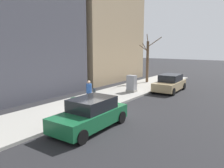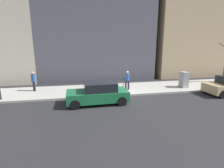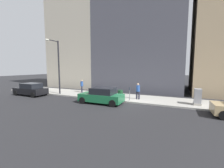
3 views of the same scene
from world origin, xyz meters
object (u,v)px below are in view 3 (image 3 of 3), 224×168
Objects in this scene: office_block_center at (144,10)px; pedestrian_midblock at (82,85)px; utility_box at (198,97)px; pedestrian_near_meter at (138,90)px; streetlamp at (57,63)px; parked_car_black at (31,89)px; parking_meter at (130,92)px; parked_car_green at (102,96)px; trash_bin at (120,94)px; office_tower_right at (83,31)px.

pedestrian_midblock is at bearing 147.36° from office_block_center.
utility_box is 5.39m from pedestrian_near_meter.
streetlamp reaches higher than pedestrian_near_meter.
parked_car_black is 13.05m from pedestrian_near_meter.
pedestrian_near_meter is at bearing -31.74° from parking_meter.
parked_car_green is at bearing -102.09° from streetlamp.
parked_car_black is 0.17× the size of office_block_center.
pedestrian_midblock is at bearing 74.72° from trash_bin.
parking_meter is at bearing -55.11° from parked_car_green.
pedestrian_near_meter is (0.96, -0.59, 0.11)m from parking_meter.
trash_bin is at bearing -28.57° from parked_car_green.
parked_car_black is 18.33m from utility_box.
utility_box is 0.86× the size of pedestrian_midblock.
pedestrian_near_meter and pedestrian_midblock have the same top height.
pedestrian_near_meter is (0.51, -1.77, 0.49)m from trash_bin.
parked_car_green is 2.81m from parking_meter.
streetlamp reaches higher than utility_box.
office_block_center reaches higher than streetlamp.
streetlamp is 0.26× the size of office_block_center.
office_block_center is (9.28, -5.95, 11.64)m from pedestrian_midblock.
streetlamp is 0.32× the size of office_tower_right.
office_tower_right is (9.63, 12.30, 9.12)m from parking_meter.
trash_bin is 0.04× the size of office_tower_right.
parking_meter reaches higher than trash_bin.
office_tower_right is (-1.78, 10.93, -2.63)m from office_block_center.
pedestrian_midblock is at bearing 51.74° from parked_car_green.
parking_meter is at bearing -81.68° from parked_car_black.
office_block_center reaches higher than pedestrian_midblock.
trash_bin is (-0.40, 7.15, -0.25)m from utility_box.
utility_box is 0.22× the size of streetlamp.
pedestrian_near_meter is at bearing -83.45° from streetlamp.
pedestrian_near_meter is at bearing 88.83° from utility_box.
parking_meter is 16.44m from office_block_center.
parked_car_green is 0.17× the size of office_block_center.
streetlamp is at bearing -62.36° from parked_car_black.
parked_car_green is 0.21× the size of office_tower_right.
trash_bin is 0.54× the size of pedestrian_near_meter.
pedestrian_midblock is (3.79, 5.06, 0.35)m from parked_car_green.
streetlamp is at bearing 91.04° from parking_meter.
parking_meter is 6.04m from utility_box.
utility_box is 13.36m from pedestrian_midblock.
office_tower_right is (7.50, 4.98, 9.02)m from pedestrian_midblock.
utility_box is (2.54, -18.15, 0.11)m from parked_car_black.
office_tower_right reaches higher than pedestrian_midblock.
office_block_center reaches higher than pedestrian_near_meter.
streetlamp is 16.48m from office_block_center.
parked_car_green is 2.37m from trash_bin.
parking_meter is at bearing 44.99° from pedestrian_midblock.
office_tower_right reaches higher than utility_box.
parked_car_green is 0.65× the size of streetlamp.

